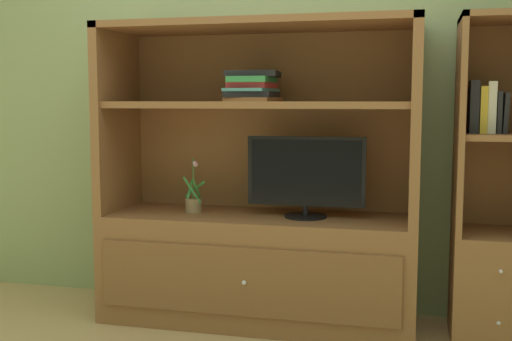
{
  "coord_description": "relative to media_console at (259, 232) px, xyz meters",
  "views": [
    {
      "loc": [
        0.83,
        -2.94,
        1.22
      ],
      "look_at": [
        0.0,
        0.35,
        0.84
      ],
      "focal_mm": 44.89,
      "sensor_mm": 36.0,
      "label": 1
    }
  ],
  "objects": [
    {
      "name": "magazine_stack",
      "position": [
        -0.03,
        -0.01,
        0.79
      ],
      "size": [
        0.29,
        0.35,
        0.16
      ],
      "color": "#A56638",
      "rests_on": "media_console"
    },
    {
      "name": "potted_plant",
      "position": [
        -0.37,
        -0.02,
        0.15
      ],
      "size": [
        0.12,
        0.1,
        0.3
      ],
      "color": "#8C7251",
      "rests_on": "media_console"
    },
    {
      "name": "bookshelf_tall",
      "position": [
        1.23,
        0.0,
        0.05
      ],
      "size": [
        0.42,
        0.47,
        1.63
      ],
      "color": "brown",
      "rests_on": "ground_plane"
    },
    {
      "name": "tv_monitor",
      "position": [
        0.26,
        -0.02,
        0.32
      ],
      "size": [
        0.63,
        0.23,
        0.43
      ],
      "color": "black",
      "rests_on": "media_console"
    },
    {
      "name": "upright_book_row",
      "position": [
        1.16,
        -0.01,
        0.68
      ],
      "size": [
        0.18,
        0.17,
        0.26
      ],
      "color": "black",
      "rests_on": "bookshelf_tall"
    },
    {
      "name": "media_console",
      "position": [
        0.0,
        0.0,
        0.0
      ],
      "size": [
        1.7,
        0.59,
        1.63
      ],
      "color": "brown",
      "rests_on": "ground_plane"
    },
    {
      "name": "painted_rear_wall",
      "position": [
        0.0,
        0.34,
        0.9
      ],
      "size": [
        6.0,
        0.1,
        2.8
      ],
      "primitive_type": "cube",
      "color": "#8C9E6B",
      "rests_on": "ground_plane"
    }
  ]
}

